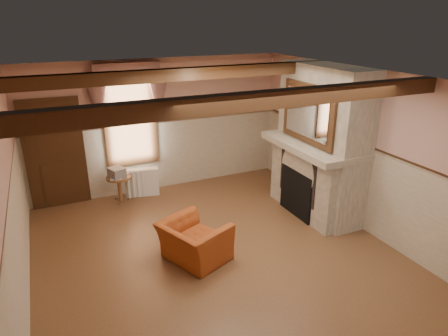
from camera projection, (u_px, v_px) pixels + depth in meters
name	position (u px, v px, depth m)	size (l,w,h in m)	color
floor	(215.00, 253.00, 6.44)	(5.50, 6.00, 0.01)	brown
ceiling	(214.00, 78.00, 5.44)	(5.50, 6.00, 0.01)	silver
wall_back	(159.00, 126.00, 8.49)	(5.50, 0.02, 2.80)	#CB9A8D
wall_front	(355.00, 291.00, 3.39)	(5.50, 0.02, 2.80)	#CB9A8D
wall_left	(8.00, 207.00, 4.87)	(0.02, 6.00, 2.80)	#CB9A8D
wall_right	(358.00, 149.00, 7.01)	(0.02, 6.00, 2.80)	#CB9A8D
wainscot	(215.00, 212.00, 6.17)	(5.50, 6.00, 1.50)	beige
chair_rail	(215.00, 167.00, 5.90)	(5.50, 6.00, 0.08)	black
firebox	(299.00, 192.00, 7.57)	(0.20, 0.95, 0.90)	black
armchair	(194.00, 242.00, 6.18)	(0.97, 0.85, 0.63)	#994219
side_table	(120.00, 189.00, 8.15)	(0.50, 0.50, 0.55)	brown
book_stack	(117.00, 173.00, 7.98)	(0.26, 0.32, 0.20)	#B7AD8C
radiator	(142.00, 182.00, 8.42)	(0.70, 0.18, 0.60)	white
bowl	(317.00, 141.00, 7.23)	(0.32, 0.32, 0.08)	brown
mantel_clock	(290.00, 126.00, 7.97)	(0.14, 0.24, 0.20)	black
oil_lamp	(298.00, 128.00, 7.71)	(0.11, 0.11, 0.28)	gold
candle_red	(343.00, 150.00, 6.63)	(0.06, 0.06, 0.16)	#A11E13
jar_yellow	(325.00, 144.00, 7.03)	(0.06, 0.06, 0.12)	gold
fireplace	(322.00, 142.00, 7.40)	(0.85, 2.00, 2.80)	gray
mantel	(314.00, 145.00, 7.34)	(1.05, 2.05, 0.12)	gray
overmantel_mirror	(308.00, 114.00, 7.05)	(0.06, 1.44, 1.04)	silver
door	(55.00, 156.00, 7.74)	(1.10, 0.10, 2.10)	black
window	(130.00, 117.00, 8.14)	(1.06, 0.08, 2.02)	white
window_drapes	(128.00, 88.00, 7.85)	(1.30, 0.14, 1.40)	gray
ceiling_beam_front	(256.00, 101.00, 4.46)	(5.50, 0.18, 0.20)	black
ceiling_beam_back	(185.00, 74.00, 6.49)	(5.50, 0.18, 0.20)	black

